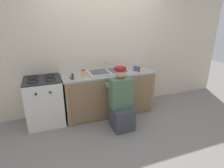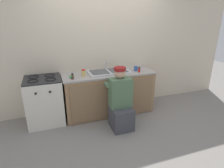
{
  "view_description": "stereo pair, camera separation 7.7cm",
  "coord_description": "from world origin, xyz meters",
  "views": [
    {
      "loc": [
        -1.17,
        -3.03,
        1.92
      ],
      "look_at": [
        0.0,
        0.1,
        0.68
      ],
      "focal_mm": 30.0,
      "sensor_mm": 36.0,
      "label": 1
    },
    {
      "loc": [
        -1.1,
        -3.06,
        1.92
      ],
      "look_at": [
        0.0,
        0.1,
        0.68
      ],
      "focal_mm": 30.0,
      "sensor_mm": 36.0,
      "label": 2
    }
  ],
  "objects": [
    {
      "name": "plumber_person",
      "position": [
        0.01,
        -0.32,
        0.46
      ],
      "size": [
        0.42,
        0.61,
        1.1
      ],
      "color": "#3F3F47",
      "rests_on": "ground_plane"
    },
    {
      "name": "coffee_mug",
      "position": [
        0.57,
        0.25,
        0.9
      ],
      "size": [
        0.13,
        0.08,
        0.09
      ],
      "color": "#335699",
      "rests_on": "countertop"
    },
    {
      "name": "counter_cabinet",
      "position": [
        0.0,
        0.29,
        0.41
      ],
      "size": [
        1.78,
        0.62,
        0.82
      ],
      "color": "#997551",
      "rests_on": "ground_plane"
    },
    {
      "name": "spice_bottle_red",
      "position": [
        0.58,
        0.12,
        0.91
      ],
      "size": [
        0.04,
        0.04,
        0.1
      ],
      "color": "red",
      "rests_on": "countertop"
    },
    {
      "name": "stove_range",
      "position": [
        -1.24,
        0.3,
        0.44
      ],
      "size": [
        0.64,
        0.62,
        0.88
      ],
      "color": "silver",
      "rests_on": "ground_plane"
    },
    {
      "name": "condiment_jar",
      "position": [
        -0.51,
        0.23,
        0.92
      ],
      "size": [
        0.07,
        0.07,
        0.13
      ],
      "color": "#DBB760",
      "rests_on": "countertop"
    },
    {
      "name": "sink_double_basin",
      "position": [
        0.0,
        0.3,
        0.87
      ],
      "size": [
        0.8,
        0.44,
        0.19
      ],
      "color": "silver",
      "rests_on": "countertop"
    },
    {
      "name": "ground_plane",
      "position": [
        0.0,
        0.0,
        0.0
      ],
      "size": [
        12.0,
        12.0,
        0.0
      ],
      "primitive_type": "plane",
      "color": "gray"
    },
    {
      "name": "back_wall",
      "position": [
        0.0,
        0.65,
        1.25
      ],
      "size": [
        6.0,
        0.1,
        2.5
      ],
      "primitive_type": "cube",
      "color": "beige",
      "rests_on": "ground_plane"
    },
    {
      "name": "cell_phone",
      "position": [
        -0.73,
        0.24,
        0.86
      ],
      "size": [
        0.07,
        0.14,
        0.01
      ],
      "color": "black",
      "rests_on": "countertop"
    },
    {
      "name": "spice_bottle_pepper",
      "position": [
        -0.73,
        0.12,
        0.91
      ],
      "size": [
        0.04,
        0.04,
        0.1
      ],
      "color": "#513823",
      "rests_on": "countertop"
    },
    {
      "name": "countertop",
      "position": [
        0.0,
        0.3,
        0.84
      ],
      "size": [
        1.82,
        0.62,
        0.03
      ],
      "primitive_type": "cube",
      "color": "#9E9993",
      "rests_on": "counter_cabinet"
    }
  ]
}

